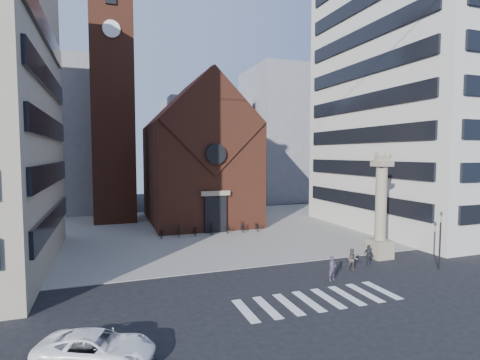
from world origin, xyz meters
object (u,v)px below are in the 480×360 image
at_px(traffic_light, 440,239).
at_px(pedestrian_2, 369,255).
at_px(lion_column, 381,216).
at_px(pedestrian_0, 332,268).
at_px(pedestrian_1, 352,260).
at_px(white_car, 96,349).
at_px(scooter_0, 162,233).

height_order(traffic_light, pedestrian_2, traffic_light).
distance_m(lion_column, pedestrian_0, 8.03).
height_order(traffic_light, pedestrian_1, traffic_light).
bearing_deg(traffic_light, white_car, -168.41).
distance_m(white_car, pedestrian_0, 15.67).
bearing_deg(lion_column, scooter_0, 139.94).
bearing_deg(scooter_0, pedestrian_1, -41.75).
distance_m(traffic_light, pedestrian_0, 8.92).
height_order(traffic_light, white_car, traffic_light).
height_order(lion_column, white_car, lion_column).
xyz_separation_m(pedestrian_1, scooter_0, (-11.56, 15.41, -0.27)).
relative_size(traffic_light, scooter_0, 2.28).
relative_size(pedestrian_0, pedestrian_2, 1.04).
bearing_deg(lion_column, pedestrian_2, -147.30).
distance_m(white_car, pedestrian_2, 20.56).
distance_m(pedestrian_0, pedestrian_2, 4.89).
bearing_deg(scooter_0, pedestrian_2, -36.18).
bearing_deg(white_car, pedestrian_2, -46.28).
relative_size(lion_column, pedestrian_2, 5.38).
xyz_separation_m(traffic_light, pedestrian_0, (-8.78, 0.60, -1.45)).
bearing_deg(pedestrian_1, lion_column, 60.18).
xyz_separation_m(lion_column, traffic_light, (1.99, -4.00, -1.17)).
bearing_deg(lion_column, traffic_light, -63.54).
bearing_deg(pedestrian_2, pedestrian_0, 112.70).
distance_m(pedestrian_0, scooter_0, 18.98).
distance_m(lion_column, traffic_light, 4.62).
relative_size(white_car, pedestrian_2, 2.92).
xyz_separation_m(lion_column, pedestrian_2, (-2.29, -1.47, -2.65)).
xyz_separation_m(pedestrian_2, scooter_0, (-13.51, 14.76, -0.26)).
relative_size(lion_column, white_car, 1.84).
bearing_deg(pedestrian_1, pedestrian_0, -119.47).
bearing_deg(white_car, pedestrian_0, -47.00).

